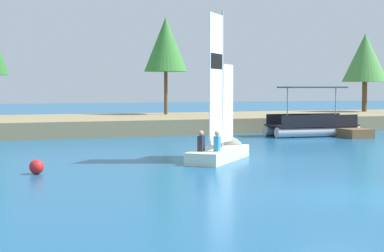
{
  "coord_description": "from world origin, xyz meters",
  "views": [
    {
      "loc": [
        -9.55,
        -14.47,
        2.93
      ],
      "look_at": [
        0.02,
        11.7,
        1.2
      ],
      "focal_mm": 59.22,
      "sensor_mm": 36.0,
      "label": 1
    }
  ],
  "objects_px": {
    "wooden_dock": "(334,131)",
    "channel_buoy": "(37,167)",
    "pontoon_boat": "(312,125)",
    "shoreline_tree_right": "(365,58)",
    "sailboat": "(224,146)",
    "shoreline_tree_midright": "(166,45)"
  },
  "relations": [
    {
      "from": "wooden_dock",
      "to": "channel_buoy",
      "type": "xyz_separation_m",
      "value": [
        -18.98,
        -11.53,
        -0.01
      ]
    },
    {
      "from": "pontoon_boat",
      "to": "channel_buoy",
      "type": "height_order",
      "value": "pontoon_boat"
    },
    {
      "from": "shoreline_tree_right",
      "to": "sailboat",
      "type": "height_order",
      "value": "shoreline_tree_right"
    },
    {
      "from": "wooden_dock",
      "to": "sailboat",
      "type": "xyz_separation_m",
      "value": [
        -11.3,
        -9.5,
        0.25
      ]
    },
    {
      "from": "shoreline_tree_right",
      "to": "pontoon_boat",
      "type": "relative_size",
      "value": 1.14
    },
    {
      "from": "shoreline_tree_midright",
      "to": "pontoon_boat",
      "type": "relative_size",
      "value": 1.27
    },
    {
      "from": "wooden_dock",
      "to": "pontoon_boat",
      "type": "relative_size",
      "value": 1.12
    },
    {
      "from": "sailboat",
      "to": "wooden_dock",
      "type": "bearing_deg",
      "value": -8.54
    },
    {
      "from": "shoreline_tree_right",
      "to": "channel_buoy",
      "type": "distance_m",
      "value": 35.23
    },
    {
      "from": "sailboat",
      "to": "shoreline_tree_midright",
      "type": "bearing_deg",
      "value": 30.44
    },
    {
      "from": "sailboat",
      "to": "pontoon_boat",
      "type": "height_order",
      "value": "sailboat"
    },
    {
      "from": "sailboat",
      "to": "pontoon_boat",
      "type": "distance_m",
      "value": 13.25
    },
    {
      "from": "wooden_dock",
      "to": "pontoon_boat",
      "type": "height_order",
      "value": "pontoon_boat"
    },
    {
      "from": "pontoon_boat",
      "to": "channel_buoy",
      "type": "distance_m",
      "value": 20.56
    },
    {
      "from": "shoreline_tree_right",
      "to": "sailboat",
      "type": "bearing_deg",
      "value": -136.77
    },
    {
      "from": "shoreline_tree_right",
      "to": "wooden_dock",
      "type": "bearing_deg",
      "value": -133.18
    },
    {
      "from": "wooden_dock",
      "to": "channel_buoy",
      "type": "distance_m",
      "value": 22.21
    },
    {
      "from": "shoreline_tree_midright",
      "to": "sailboat",
      "type": "height_order",
      "value": "shoreline_tree_midright"
    },
    {
      "from": "shoreline_tree_right",
      "to": "pontoon_boat",
      "type": "xyz_separation_m",
      "value": [
        -10.63,
        -9.77,
        -4.55
      ]
    },
    {
      "from": "shoreline_tree_right",
      "to": "sailboat",
      "type": "distance_m",
      "value": 28.08
    },
    {
      "from": "sailboat",
      "to": "pontoon_boat",
      "type": "xyz_separation_m",
      "value": [
        9.55,
        9.19,
        0.17
      ]
    },
    {
      "from": "wooden_dock",
      "to": "sailboat",
      "type": "height_order",
      "value": "sailboat"
    }
  ]
}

